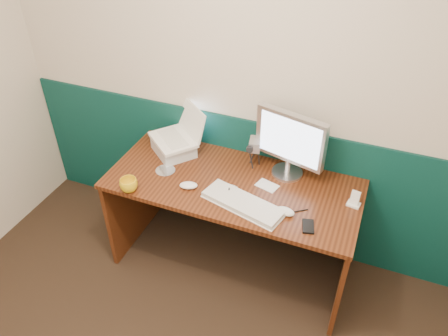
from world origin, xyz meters
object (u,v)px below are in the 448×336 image
at_px(desk, 232,225).
at_px(laptop, 172,124).
at_px(monitor, 290,144).
at_px(mug, 129,185).
at_px(camcorder, 255,152).
at_px(keyboard, 243,204).

xyz_separation_m(desk, laptop, (-0.50, 0.16, 0.60)).
relative_size(monitor, mug, 4.21).
height_order(desk, camcorder, camcorder).
bearing_deg(camcorder, desk, -118.83).
relative_size(mug, camcorder, 0.50).
bearing_deg(monitor, desk, -128.49).
relative_size(desk, keyboard, 3.23).
relative_size(desk, laptop, 5.07).
height_order(laptop, mug, laptop).
xyz_separation_m(monitor, keyboard, (-0.16, -0.40, -0.22)).
height_order(desk, mug, mug).
distance_m(desk, monitor, 0.71).
xyz_separation_m(keyboard, camcorder, (-0.07, 0.40, 0.09)).
distance_m(laptop, keyboard, 0.75).
bearing_deg(camcorder, keyboard, -93.11).
xyz_separation_m(laptop, keyboard, (0.63, -0.34, -0.21)).
bearing_deg(laptop, desk, 21.66).
bearing_deg(keyboard, monitor, 82.87).
height_order(desk, monitor, monitor).
bearing_deg(mug, desk, 28.77).
bearing_deg(camcorder, monitor, -13.65).
xyz_separation_m(laptop, mug, (-0.07, -0.47, -0.18)).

